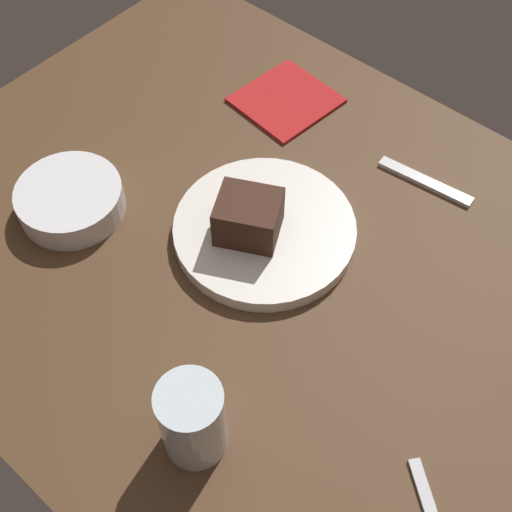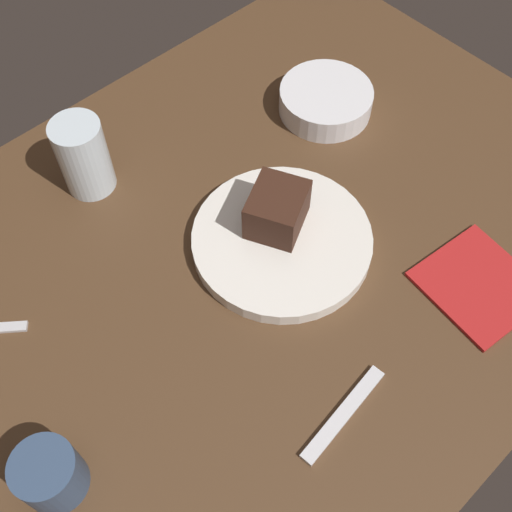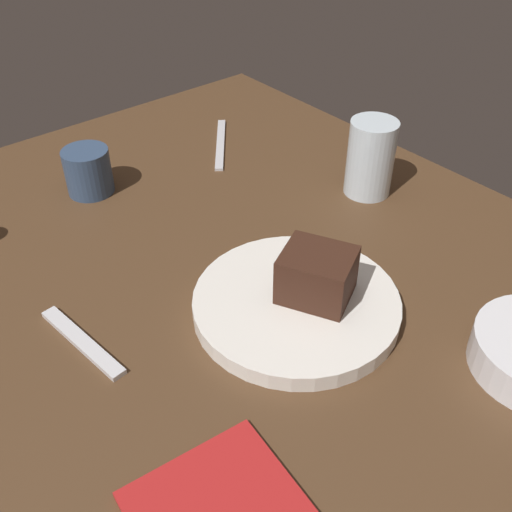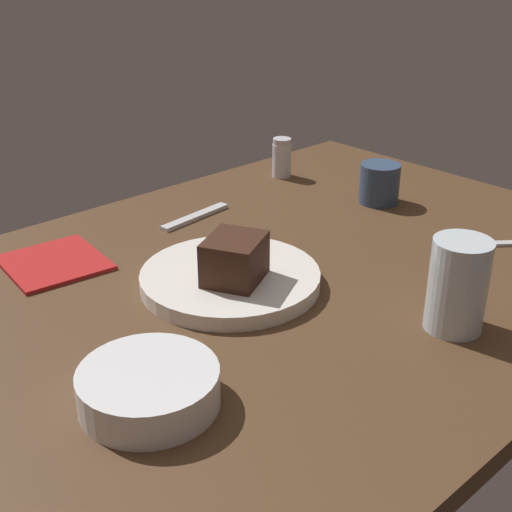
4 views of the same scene
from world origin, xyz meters
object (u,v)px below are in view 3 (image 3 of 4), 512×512
Objects in this scene: water_glass at (371,158)px; dessert_spoon at (82,342)px; coffee_cup at (88,171)px; butter_knife at (220,144)px; dessert_plate at (296,304)px; chocolate_cake_slice at (315,276)px.

dessert_spoon is (-1.57, 51.23, -5.74)cm from water_glass.
coffee_cup is 25.94cm from butter_knife.
dessert_spoon is at bearing 62.86° from dessert_plate.
butter_knife is (42.40, -17.40, -5.08)cm from chocolate_cake_slice.
chocolate_cake_slice is 46.11cm from butter_knife.
water_glass is at bearing -129.72° from coffee_cup.
water_glass is 0.81× the size of dessert_spoon.
butter_knife is (29.47, -42.57, -0.10)cm from dessert_spoon.
chocolate_cake_slice is 29.83cm from water_glass.
coffee_cup is at bearing 144.28° from dessert_spoon.
water_glass is 29.79cm from butter_knife.
chocolate_cake_slice is 28.73cm from dessert_spoon.
dessert_spoon is at bearing -16.73° from butter_knife.
dessert_plate is at bearing 62.32° from chocolate_cake_slice.
butter_knife is at bearing 118.23° from dessert_spoon.
coffee_cup is (42.02, 6.35, 2.59)cm from dessert_plate.
chocolate_cake_slice is 43.87cm from coffee_cup.
dessert_plate is 1.72× the size of dessert_spoon.
dessert_spoon reaches higher than butter_knife.
coffee_cup is (43.05, 8.30, -1.64)cm from chocolate_cake_slice.
water_glass is 51.58cm from dessert_spoon.
water_glass reaches higher than dessert_spoon.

